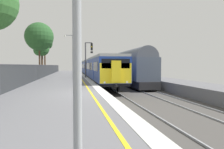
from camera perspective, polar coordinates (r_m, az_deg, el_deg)
The scene contains 9 objects.
ground at distance 13.34m, azimuth 7.17°, elevation -7.33°, with size 17.40×110.00×1.21m.
commuter_train_at_platform at distance 37.44m, azimuth -5.45°, elevation 1.90°, with size 2.83×41.59×3.81m.
freight_train_adjacent_track at distance 48.59m, azimuth -1.94°, elevation 2.36°, with size 2.60×57.62×4.62m.
signal_gantry at distance 28.77m, azimuth -6.76°, elevation 5.23°, with size 1.10×0.24×4.85m.
platform_lamp_mid at distance 25.12m, azimuth -10.73°, elevation 5.90°, with size 2.00×0.20×5.33m.
platform_back_fence at distance 13.14m, azimuth -28.62°, elevation -1.07°, with size 0.07×99.00×1.75m.
background_tree_centre at distance 42.59m, azimuth -18.98°, elevation 6.59°, with size 2.99×2.87×6.37m.
background_tree_right at distance 47.73m, azimuth -17.96°, elevation 8.36°, with size 3.40×3.40×8.45m.
background_tree_back at distance 37.09m, azimuth -19.56°, elevation 9.64°, with size 4.71×4.71×8.82m.
Camera 1 is at (-1.44, -12.49, 1.67)m, focal length 33.12 mm.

